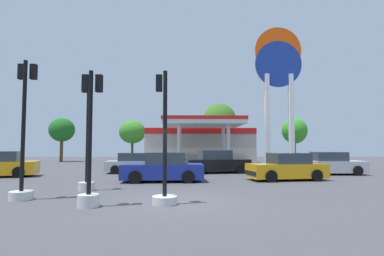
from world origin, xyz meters
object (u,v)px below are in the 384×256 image
Objects in this scene: car_1 at (217,163)px; car_2 at (135,164)px; traffic_signal_1 at (23,153)px; tree_1 at (132,132)px; car_4 at (331,164)px; traffic_signal_0 at (87,157)px; car_5 at (163,168)px; tree_2 at (219,120)px; tree_0 at (62,130)px; traffic_signal_3 at (90,159)px; station_pole_sign at (278,76)px; tree_3 at (294,131)px; traffic_signal_2 at (164,168)px; car_3 at (287,168)px.

car_1 reaches higher than car_2.
traffic_signal_1 is 28.99m from tree_1.
tree_1 reaches higher than car_2.
car_4 reaches higher than car_2.
car_4 is 15.87m from traffic_signal_0.
tree_2 reaches higher than car_5.
tree_1 is (-1.12, 28.89, 2.12)m from traffic_signal_1.
tree_0 is 8.68m from tree_1.
traffic_signal_3 is (-12.95, -10.62, 0.81)m from car_4.
station_pole_sign reaches higher than car_2.
car_4 is 0.96× the size of car_5.
traffic_signal_0 reaches higher than car_4.
traffic_signal_1 is 34.78m from tree_3.
traffic_signal_2 is at bearing -117.70° from station_pole_sign.
car_3 is 10.77m from traffic_signal_0.
tree_1 reaches higher than traffic_signal_3.
car_2 is 10.49m from car_3.
tree_1 is at bearing 119.11° from car_3.
car_2 is at bearing 104.01° from traffic_signal_2.
tree_3 reaches higher than car_4.
station_pole_sign is 2.71× the size of traffic_signal_0.
traffic_signal_3 is at bearing -105.14° from car_5.
traffic_signal_3 is at bearing -70.68° from traffic_signal_0.
tree_1 reaches higher than car_4.
traffic_signal_3 reaches higher than car_4.
car_4 is at bearing 39.35° from traffic_signal_3.
tree_0 reaches higher than car_2.
traffic_signal_3 is (-8.81, -7.32, 0.81)m from car_3.
traffic_signal_1 is 3.12m from traffic_signal_3.
car_5 is 24.32m from tree_1.
tree_0 is 20.24m from tree_2.
tree_3 is (18.70, 25.94, 2.51)m from traffic_signal_0.
tree_1 is 11.73m from tree_2.
car_4 is 0.96× the size of traffic_signal_2.
car_2 is at bearing 174.06° from car_4.
traffic_signal_3 reaches higher than car_1.
tree_0 is at bearing 117.85° from traffic_signal_2.
tree_3 is at bearing 63.26° from station_pole_sign.
traffic_signal_0 is 0.65× the size of tree_2.
traffic_signal_2 reaches higher than car_5.
traffic_signal_1 is 1.16× the size of traffic_signal_3.
car_5 is at bearing 94.53° from traffic_signal_2.
traffic_signal_1 is at bearing -127.27° from car_1.
tree_3 reaches higher than car_3.
tree_0 reaches higher than traffic_signal_3.
car_5 is 0.84× the size of tree_1.
tree_2 is at bearing 80.02° from traffic_signal_2.
car_5 is 7.09m from traffic_signal_3.
car_4 is 14.77m from traffic_signal_2.
traffic_signal_3 is at bearing -113.86° from car_1.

